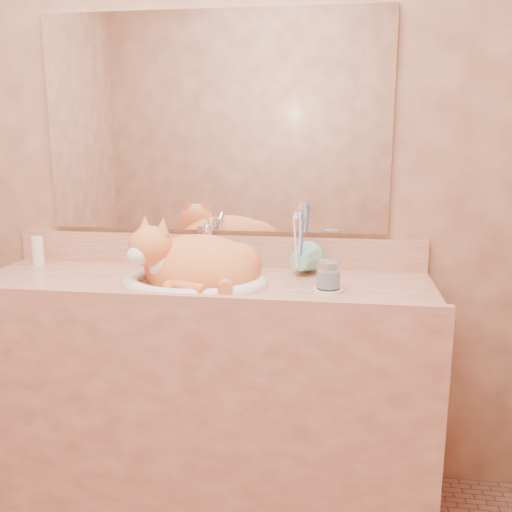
# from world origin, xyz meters

# --- Properties ---
(wall_back) EXTENTS (2.40, 0.02, 2.50)m
(wall_back) POSITION_xyz_m (0.00, 1.00, 1.25)
(wall_back) COLOR brown
(wall_back) RESTS_ON ground
(vanity_counter) EXTENTS (1.60, 0.55, 0.85)m
(vanity_counter) POSITION_xyz_m (0.00, 0.72, 0.42)
(vanity_counter) COLOR #9F5D47
(vanity_counter) RESTS_ON floor
(mirror) EXTENTS (1.30, 0.02, 0.80)m
(mirror) POSITION_xyz_m (0.00, 0.99, 1.39)
(mirror) COLOR white
(mirror) RESTS_ON wall_back
(sink_basin) EXTENTS (0.50, 0.42, 0.15)m
(sink_basin) POSITION_xyz_m (-0.01, 0.70, 0.93)
(sink_basin) COLOR white
(sink_basin) RESTS_ON vanity_counter
(faucet) EXTENTS (0.06, 0.14, 0.19)m
(faucet) POSITION_xyz_m (-0.01, 0.89, 0.94)
(faucet) COLOR silver
(faucet) RESTS_ON vanity_counter
(cat) EXTENTS (0.53, 0.48, 0.24)m
(cat) POSITION_xyz_m (-0.02, 0.72, 0.92)
(cat) COLOR orange
(cat) RESTS_ON sink_basin
(soap_dispenser) EXTENTS (0.09, 0.10, 0.20)m
(soap_dispenser) POSITION_xyz_m (0.09, 0.80, 0.95)
(soap_dispenser) COLOR #7DC8B0
(soap_dispenser) RESTS_ON vanity_counter
(toothbrush_cup) EXTENTS (0.15, 0.15, 0.11)m
(toothbrush_cup) POSITION_xyz_m (0.33, 0.84, 0.90)
(toothbrush_cup) COLOR #7DC8B0
(toothbrush_cup) RESTS_ON vanity_counter
(toothbrushes) EXTENTS (0.04, 0.04, 0.24)m
(toothbrushes) POSITION_xyz_m (0.33, 0.84, 0.99)
(toothbrushes) COLOR white
(toothbrushes) RESTS_ON toothbrush_cup
(saucer) EXTENTS (0.10, 0.10, 0.01)m
(saucer) POSITION_xyz_m (0.44, 0.67, 0.85)
(saucer) COLOR white
(saucer) RESTS_ON vanity_counter
(water_glass) EXTENTS (0.08, 0.08, 0.09)m
(water_glass) POSITION_xyz_m (0.44, 0.67, 0.91)
(water_glass) COLOR white
(water_glass) RESTS_ON saucer
(lotion_bottle) EXTENTS (0.05, 0.05, 0.11)m
(lotion_bottle) POSITION_xyz_m (-0.69, 0.90, 0.90)
(lotion_bottle) COLOR white
(lotion_bottle) RESTS_ON vanity_counter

